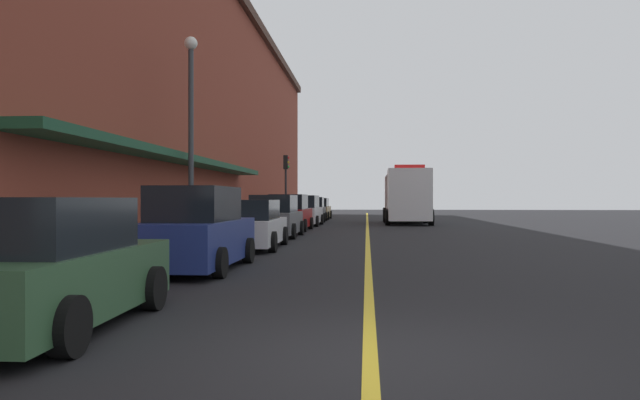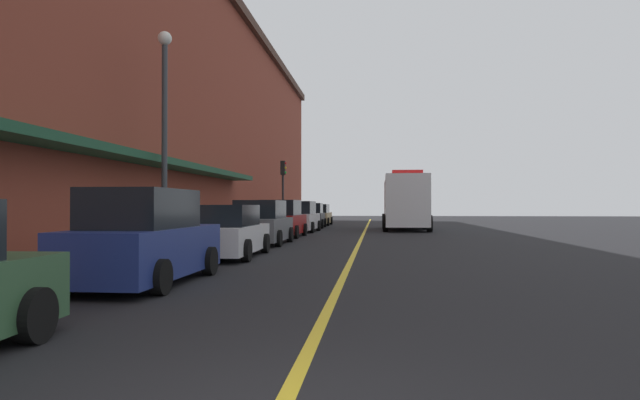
# 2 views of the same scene
# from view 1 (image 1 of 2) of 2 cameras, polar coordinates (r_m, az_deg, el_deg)

# --- Properties ---
(ground_plane) EXTENTS (112.00, 112.00, 0.00)m
(ground_plane) POSITION_cam_1_polar(r_m,az_deg,el_deg) (31.02, 4.65, -2.88)
(ground_plane) COLOR black
(sidewalk_left) EXTENTS (2.40, 70.00, 0.15)m
(sidewalk_left) POSITION_cam_1_polar(r_m,az_deg,el_deg) (31.62, -6.67, -2.68)
(sidewalk_left) COLOR #ADA8A0
(sidewalk_left) RESTS_ON ground
(lane_center_stripe) EXTENTS (0.16, 70.00, 0.01)m
(lane_center_stripe) POSITION_cam_1_polar(r_m,az_deg,el_deg) (31.02, 4.65, -2.87)
(lane_center_stripe) COLOR gold
(lane_center_stripe) RESTS_ON ground
(brick_building_left) EXTENTS (14.58, 64.00, 13.54)m
(brick_building_left) POSITION_cam_1_polar(r_m,az_deg,el_deg) (33.51, -20.57, 8.97)
(brick_building_left) COLOR brown
(brick_building_left) RESTS_ON ground
(parked_car_0) EXTENTS (2.16, 4.15, 1.64)m
(parked_car_0) POSITION_cam_1_polar(r_m,az_deg,el_deg) (8.03, -25.36, -5.98)
(parked_car_0) COLOR #2D5133
(parked_car_0) RESTS_ON ground
(parked_car_1) EXTENTS (1.96, 4.57, 1.90)m
(parked_car_1) POSITION_cam_1_polar(r_m,az_deg,el_deg) (13.61, -11.85, -3.01)
(parked_car_1) COLOR navy
(parked_car_1) RESTS_ON ground
(parked_car_2) EXTENTS (2.20, 4.79, 1.59)m
(parked_car_2) POSITION_cam_1_polar(r_m,az_deg,el_deg) (19.25, -6.86, -2.47)
(parked_car_2) COLOR silver
(parked_car_2) RESTS_ON ground
(parked_car_3) EXTENTS (2.13, 4.39, 1.78)m
(parked_car_3) POSITION_cam_1_polar(r_m,az_deg,el_deg) (24.78, -4.43, -1.71)
(parked_car_3) COLOR #595B60
(parked_car_3) RESTS_ON ground
(parked_car_4) EXTENTS (2.18, 4.33, 1.84)m
(parked_car_4) POSITION_cam_1_polar(r_m,az_deg,el_deg) (29.89, -3.01, -1.35)
(parked_car_4) COLOR maroon
(parked_car_4) RESTS_ON ground
(parked_car_5) EXTENTS (2.22, 4.52, 1.82)m
(parked_car_5) POSITION_cam_1_polar(r_m,az_deg,el_deg) (35.43, -1.63, -1.13)
(parked_car_5) COLOR silver
(parked_car_5) RESTS_ON ground
(parked_car_6) EXTENTS (2.03, 4.29, 1.74)m
(parked_car_6) POSITION_cam_1_polar(r_m,az_deg,el_deg) (41.33, -0.76, -1.00)
(parked_car_6) COLOR black
(parked_car_6) RESTS_ON ground
(parked_car_7) EXTENTS (2.08, 4.85, 1.68)m
(parked_car_7) POSITION_cam_1_polar(r_m,az_deg,el_deg) (46.67, -0.23, -0.90)
(parked_car_7) COLOR #A5844C
(parked_car_7) RESTS_ON ground
(box_truck) EXTENTS (2.93, 8.03, 3.67)m
(box_truck) POSITION_cam_1_polar(r_m,az_deg,el_deg) (38.64, 8.41, 0.31)
(box_truck) COLOR silver
(box_truck) RESTS_ON ground
(parking_meter_0) EXTENTS (0.14, 0.18, 1.33)m
(parking_meter_0) POSITION_cam_1_polar(r_m,az_deg,el_deg) (36.79, -3.73, -0.75)
(parking_meter_0) COLOR #4C4C51
(parking_meter_0) RESTS_ON sidewalk_left
(parking_meter_1) EXTENTS (0.14, 0.18, 1.33)m
(parking_meter_1) POSITION_cam_1_polar(r_m,az_deg,el_deg) (14.75, -16.55, -2.07)
(parking_meter_1) COLOR #4C4C51
(parking_meter_1) RESTS_ON sidewalk_left
(parking_meter_2) EXTENTS (0.14, 0.18, 1.33)m
(parking_meter_2) POSITION_cam_1_polar(r_m,az_deg,el_deg) (28.14, -6.31, -1.02)
(parking_meter_2) COLOR #4C4C51
(parking_meter_2) RESTS_ON sidewalk_left
(parking_meter_3) EXTENTS (0.14, 0.18, 1.33)m
(parking_meter_3) POSITION_cam_1_polar(r_m,az_deg,el_deg) (34.96, -4.16, -0.80)
(parking_meter_3) COLOR #4C4C51
(parking_meter_3) RESTS_ON sidewalk_left
(parking_meter_4) EXTENTS (0.14, 0.18, 1.33)m
(parking_meter_4) POSITION_cam_1_polar(r_m,az_deg,el_deg) (35.60, -4.01, -0.78)
(parking_meter_4) COLOR #4C4C51
(parking_meter_4) RESTS_ON sidewalk_left
(street_lamp_left) EXTENTS (0.44, 0.44, 6.94)m
(street_lamp_left) POSITION_cam_1_polar(r_m,az_deg,el_deg) (20.37, -12.47, 7.96)
(street_lamp_left) COLOR #33383D
(street_lamp_left) RESTS_ON sidewalk_left
(traffic_light_near) EXTENTS (0.38, 0.36, 4.30)m
(traffic_light_near) POSITION_cam_1_polar(r_m,az_deg,el_deg) (38.16, -3.34, 2.43)
(traffic_light_near) COLOR #232326
(traffic_light_near) RESTS_ON sidewalk_left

